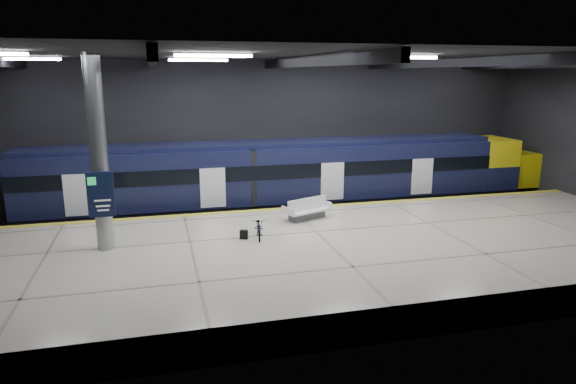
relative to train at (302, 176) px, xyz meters
name	(u,v)px	position (x,y,z in m)	size (l,w,h in m)	color
ground	(309,249)	(-1.25, -5.50, -2.06)	(30.00, 30.00, 0.00)	black
room_shell	(310,114)	(-1.25, -5.49, 3.66)	(30.10, 16.10, 8.05)	black
platform	(328,257)	(-1.25, -8.00, -1.51)	(30.00, 11.00, 1.10)	beige
safety_strip	(292,208)	(-1.25, -2.75, -0.95)	(30.00, 0.40, 0.01)	gold
rails	(279,214)	(-1.25, 0.00, -1.98)	(30.00, 1.52, 0.16)	gray
train	(302,176)	(0.00, 0.00, 0.00)	(29.40, 2.84, 3.79)	black
bench	(307,212)	(-1.09, -4.65, -0.63)	(2.30, 1.63, 0.94)	#595B60
bicycle	(259,227)	(-3.62, -6.70, -0.54)	(0.56, 1.59, 0.84)	#99999E
pannier_bag	(244,234)	(-4.22, -6.70, -0.78)	(0.30, 0.18, 0.35)	black
info_column	(99,157)	(-9.25, -6.52, 2.40)	(0.90, 0.78, 6.90)	#9EA0A5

